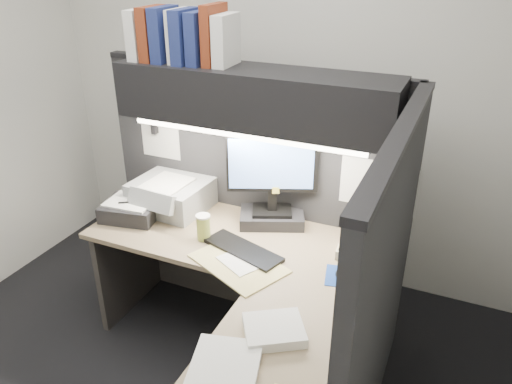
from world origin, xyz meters
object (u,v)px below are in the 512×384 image
at_px(printer, 171,194).
at_px(desk, 247,358).
at_px(keyboard, 243,250).
at_px(telephone, 360,246).
at_px(monitor, 272,190).
at_px(notebook_stack, 132,210).
at_px(coffee_cup, 204,228).
at_px(overhead_shelf, 254,97).

bearing_deg(printer, desk, -36.39).
distance_m(keyboard, telephone, 0.63).
height_order(monitor, notebook_stack, monitor).
bearing_deg(printer, coffee_cup, -30.69).
bearing_deg(telephone, desk, -121.61).
relative_size(monitor, telephone, 2.47).
bearing_deg(keyboard, monitor, 104.04).
bearing_deg(telephone, coffee_cup, -169.99).
bearing_deg(monitor, notebook_stack, 175.97).
bearing_deg(coffee_cup, telephone, 14.21).
xyz_separation_m(desk, overhead_shelf, (-0.30, 0.75, 1.06)).
bearing_deg(desk, coffee_cup, 135.97).
relative_size(overhead_shelf, notebook_stack, 4.74).
relative_size(desk, telephone, 7.46).
xyz_separation_m(telephone, coffee_cup, (-0.84, -0.21, 0.03)).
xyz_separation_m(keyboard, notebook_stack, (-0.79, 0.08, 0.04)).
bearing_deg(coffee_cup, printer, 145.48).
xyz_separation_m(overhead_shelf, notebook_stack, (-0.71, -0.23, -0.72)).
distance_m(desk, overhead_shelf, 1.33).
bearing_deg(desk, notebook_stack, 152.93).
bearing_deg(printer, overhead_shelf, 6.58).
xyz_separation_m(desk, coffee_cup, (-0.49, 0.47, 0.36)).
bearing_deg(telephone, printer, 173.71).
bearing_deg(overhead_shelf, keyboard, -76.45).
height_order(telephone, coffee_cup, coffee_cup).
height_order(telephone, printer, printer).
height_order(overhead_shelf, telephone, overhead_shelf).
bearing_deg(desk, monitor, 104.33).
relative_size(desk, overhead_shelf, 1.10).
bearing_deg(telephone, keyboard, -161.42).
relative_size(keyboard, printer, 1.03).
xyz_separation_m(desk, notebook_stack, (-1.01, 0.52, 0.34)).
bearing_deg(telephone, monitor, 164.66).
bearing_deg(notebook_stack, telephone, 6.81).
distance_m(overhead_shelf, coffee_cup, 0.78).
distance_m(overhead_shelf, keyboard, 0.82).
bearing_deg(desk, overhead_shelf, 111.79).
height_order(desk, keyboard, keyboard).
height_order(keyboard, printer, printer).
relative_size(monitor, printer, 1.26).
xyz_separation_m(desk, monitor, (-0.20, 0.79, 0.51)).
distance_m(coffee_cup, printer, 0.45).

